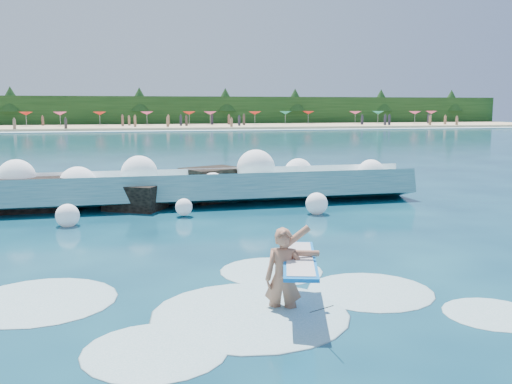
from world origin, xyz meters
TOP-DOWN VIEW (x-y plane):
  - ground at (0.00, 0.00)m, footprint 200.00×200.00m
  - beach at (0.00, 78.00)m, footprint 140.00×20.00m
  - wet_band at (0.00, 67.00)m, footprint 140.00×5.00m
  - treeline at (0.00, 88.00)m, footprint 140.00×4.00m
  - breaking_wave at (0.06, 7.88)m, footprint 16.62×2.65m
  - rock_cluster at (-1.56, 7.90)m, footprint 8.04×3.29m
  - surfer_with_board at (0.80, -2.84)m, footprint 1.20×2.85m
  - wave_spray at (-0.03, 7.64)m, footprint 15.04×4.36m
  - surf_foam at (-0.05, -2.34)m, footprint 9.07×5.26m
  - beach_umbrellas at (-0.13, 79.83)m, footprint 111.25×6.94m
  - beachgoers at (-13.02, 75.14)m, footprint 106.75×13.84m

SIDE VIEW (x-z plane):
  - ground at x=0.00m, z-range 0.00..0.00m
  - surf_foam at x=-0.05m, z-range -0.08..0.08m
  - wet_band at x=0.00m, z-range 0.00..0.08m
  - beach at x=0.00m, z-range 0.00..0.40m
  - rock_cluster at x=-1.56m, z-range -0.24..1.09m
  - breaking_wave at x=0.06m, z-range -0.22..1.22m
  - surfer_with_board at x=0.80m, z-range -0.21..1.42m
  - wave_spray at x=-0.03m, z-range -0.02..1.81m
  - beachgoers at x=-13.02m, z-range 0.13..2.06m
  - beach_umbrellas at x=-0.13m, z-range 2.00..2.50m
  - treeline at x=0.00m, z-range 0.00..5.00m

